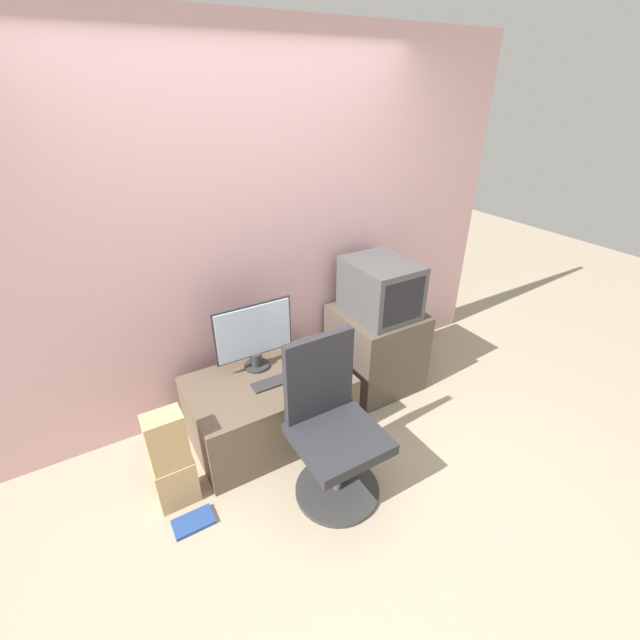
{
  "coord_description": "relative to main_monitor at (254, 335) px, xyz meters",
  "views": [
    {
      "loc": [
        -1.02,
        -1.36,
        2.25
      ],
      "look_at": [
        0.37,
        0.97,
        0.73
      ],
      "focal_mm": 24.0,
      "sensor_mm": 36.0,
      "label": 1
    }
  ],
  "objects": [
    {
      "name": "ground_plane",
      "position": [
        0.13,
        -1.01,
        -0.74
      ],
      "size": [
        12.0,
        12.0,
        0.0
      ],
      "primitive_type": "plane",
      "color": "tan"
    },
    {
      "name": "wall_back",
      "position": [
        0.13,
        0.32,
        0.56
      ],
      "size": [
        4.4,
        0.05,
        2.6
      ],
      "color": "#CC9EA3",
      "rests_on": "ground_plane"
    },
    {
      "name": "desk",
      "position": [
        0.0,
        -0.17,
        -0.5
      ],
      "size": [
        1.07,
        0.68,
        0.48
      ],
      "color": "brown",
      "rests_on": "ground_plane"
    },
    {
      "name": "side_stand",
      "position": [
        1.02,
        -0.06,
        -0.4
      ],
      "size": [
        0.61,
        0.64,
        0.67
      ],
      "color": "#4C4238",
      "rests_on": "ground_plane"
    },
    {
      "name": "main_monitor",
      "position": [
        0.0,
        0.0,
        0.0
      ],
      "size": [
        0.56,
        0.18,
        0.49
      ],
      "color": "#2D2D2D",
      "rests_on": "desk"
    },
    {
      "name": "keyboard",
      "position": [
        0.02,
        -0.23,
        -0.25
      ],
      "size": [
        0.3,
        0.11,
        0.01
      ],
      "color": "#2D2D2D",
      "rests_on": "desk"
    },
    {
      "name": "mouse",
      "position": [
        0.26,
        -0.22,
        -0.25
      ],
      "size": [
        0.07,
        0.04,
        0.03
      ],
      "color": "silver",
      "rests_on": "desk"
    },
    {
      "name": "crt_tv",
      "position": [
        1.01,
        -0.08,
        0.14
      ],
      "size": [
        0.44,
        0.55,
        0.42
      ],
      "color": "#474747",
      "rests_on": "side_stand"
    },
    {
      "name": "office_chair",
      "position": [
        0.14,
        -0.79,
        -0.29
      ],
      "size": [
        0.52,
        0.52,
        1.02
      ],
      "color": "#333333",
      "rests_on": "ground_plane"
    },
    {
      "name": "cardboard_box_lower",
      "position": [
        -0.73,
        -0.41,
        -0.58
      ],
      "size": [
        0.23,
        0.16,
        0.31
      ],
      "color": "tan",
      "rests_on": "ground_plane"
    },
    {
      "name": "cardboard_box_upper",
      "position": [
        -0.73,
        -0.41,
        -0.25
      ],
      "size": [
        0.21,
        0.15,
        0.36
      ],
      "color": "tan",
      "rests_on": "cardboard_box_lower"
    },
    {
      "name": "book",
      "position": [
        -0.7,
        -0.62,
        -0.73
      ],
      "size": [
        0.23,
        0.14,
        0.02
      ],
      "color": "navy",
      "rests_on": "ground_plane"
    }
  ]
}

